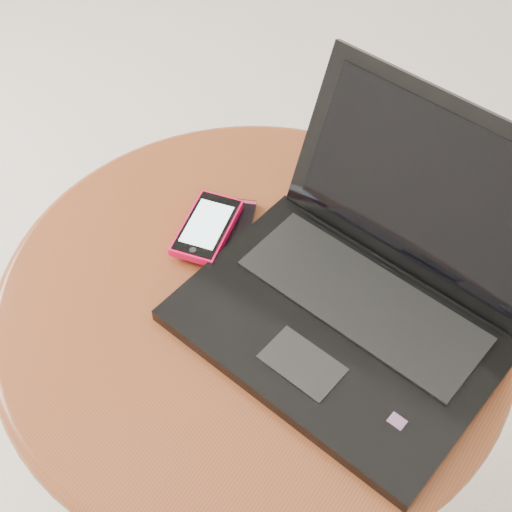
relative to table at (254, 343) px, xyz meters
The scene contains 4 objects.
table is the anchor object (origin of this frame).
laptop 0.22m from the table, 24.15° to the left, with size 0.42×0.40×0.24m.
phone_black 0.17m from the table, 139.61° to the left, with size 0.10×0.12×0.01m.
phone_pink 0.18m from the table, 156.07° to the left, with size 0.09×0.13×0.01m.
Camera 1 is at (0.34, -0.45, 1.35)m, focal length 51.74 mm.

